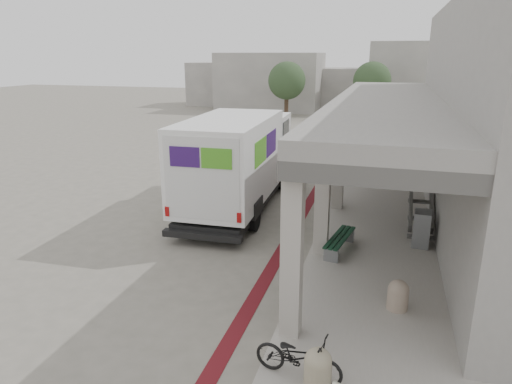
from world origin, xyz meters
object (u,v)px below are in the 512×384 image
(fedex_truck, at_px, (238,159))
(bicycle_black, at_px, (298,357))
(bench, at_px, (340,241))
(utility_cabinet, at_px, (422,229))

(fedex_truck, bearing_deg, bicycle_black, -67.70)
(bench, xyz_separation_m, utility_cabinet, (2.18, 1.04, 0.20))
(bench, bearing_deg, fedex_truck, 151.82)
(bench, height_order, bicycle_black, bicycle_black)
(utility_cabinet, relative_size, bicycle_black, 0.66)
(fedex_truck, xyz_separation_m, utility_cabinet, (6.19, -2.14, -1.17))
(bench, relative_size, bicycle_black, 1.22)
(utility_cabinet, bearing_deg, fedex_truck, 165.84)
(utility_cabinet, bearing_deg, bench, -149.64)
(fedex_truck, relative_size, utility_cabinet, 7.82)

